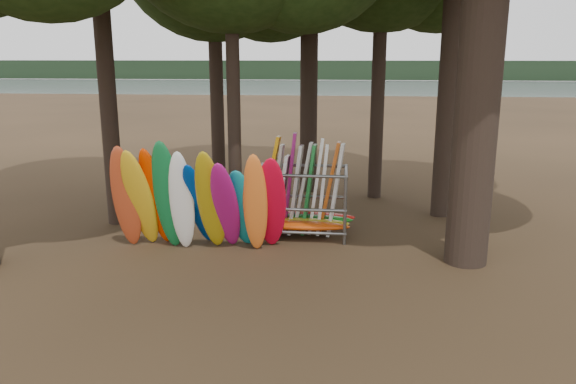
# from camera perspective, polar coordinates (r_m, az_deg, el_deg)

# --- Properties ---
(ground) EXTENTS (120.00, 120.00, 0.00)m
(ground) POSITION_cam_1_polar(r_m,az_deg,el_deg) (14.33, -2.43, -6.82)
(ground) COLOR #47331E
(ground) RESTS_ON ground
(lake) EXTENTS (160.00, 160.00, 0.00)m
(lake) POSITION_cam_1_polar(r_m,az_deg,el_deg) (73.48, 4.35, 9.73)
(lake) COLOR gray
(lake) RESTS_ON ground
(far_shore) EXTENTS (160.00, 4.00, 4.00)m
(far_shore) POSITION_cam_1_polar(r_m,az_deg,el_deg) (123.33, 5.03, 12.24)
(far_shore) COLOR black
(far_shore) RESTS_ON ground
(kayak_row) EXTENTS (4.65, 2.04, 3.13)m
(kayak_row) POSITION_cam_1_polar(r_m,az_deg,el_deg) (14.66, -9.33, -0.98)
(kayak_row) COLOR #B73F1E
(kayak_row) RESTS_ON ground
(storage_rack) EXTENTS (3.07, 1.51, 2.92)m
(storage_rack) POSITION_cam_1_polar(r_m,az_deg,el_deg) (15.97, 1.43, -1.10)
(storage_rack) COLOR slate
(storage_rack) RESTS_ON ground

